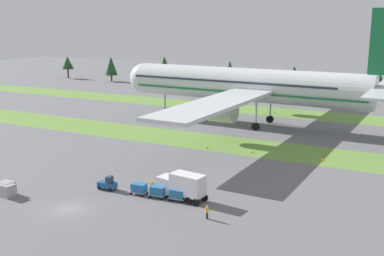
{
  "coord_description": "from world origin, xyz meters",
  "views": [
    {
      "loc": [
        39.26,
        -42.24,
        23.01
      ],
      "look_at": [
        0.68,
        32.69,
        4.0
      ],
      "focal_mm": 44.0,
      "sensor_mm": 36.0,
      "label": 1
    }
  ],
  "objects_px": {
    "baggage_tug": "(108,184)",
    "cargo_dolly_lead": "(139,188)",
    "ground_crew_loader": "(153,185)",
    "taxiway_marker_1": "(292,163)",
    "cargo_dolly_second": "(158,191)",
    "uld_container_0": "(7,190)",
    "catering_truck": "(182,185)",
    "uld_container_1": "(7,188)",
    "taxiway_marker_0": "(322,159)",
    "airliner": "(253,85)",
    "ground_crew_marshaller": "(207,211)",
    "taxiway_marker_3": "(252,152)",
    "taxiway_marker_2": "(207,147)",
    "cargo_dolly_third": "(178,194)"
  },
  "relations": [
    {
      "from": "catering_truck",
      "to": "taxiway_marker_0",
      "type": "relative_size",
      "value": 13.04
    },
    {
      "from": "catering_truck",
      "to": "cargo_dolly_lead",
      "type": "bearing_deg",
      "value": 109.27
    },
    {
      "from": "uld_container_0",
      "to": "uld_container_1",
      "type": "xyz_separation_m",
      "value": [
        -0.76,
        0.57,
        0.03
      ]
    },
    {
      "from": "airliner",
      "to": "ground_crew_loader",
      "type": "bearing_deg",
      "value": -175.09
    },
    {
      "from": "uld_container_1",
      "to": "taxiway_marker_2",
      "type": "distance_m",
      "value": 36.86
    },
    {
      "from": "ground_crew_marshaller",
      "to": "taxiway_marker_2",
      "type": "height_order",
      "value": "ground_crew_marshaller"
    },
    {
      "from": "baggage_tug",
      "to": "taxiway_marker_0",
      "type": "distance_m",
      "value": 36.9
    },
    {
      "from": "cargo_dolly_lead",
      "to": "taxiway_marker_3",
      "type": "relative_size",
      "value": 4.75
    },
    {
      "from": "taxiway_marker_1",
      "to": "airliner",
      "type": "bearing_deg",
      "value": 122.56
    },
    {
      "from": "cargo_dolly_lead",
      "to": "taxiway_marker_3",
      "type": "distance_m",
      "value": 27.59
    },
    {
      "from": "ground_crew_marshaller",
      "to": "uld_container_0",
      "type": "xyz_separation_m",
      "value": [
        -27.24,
        -5.57,
        -0.1
      ]
    },
    {
      "from": "airliner",
      "to": "taxiway_marker_2",
      "type": "distance_m",
      "value": 24.7
    },
    {
      "from": "baggage_tug",
      "to": "cargo_dolly_lead",
      "type": "xyz_separation_m",
      "value": [
        5.01,
        0.39,
        0.1
      ]
    },
    {
      "from": "baggage_tug",
      "to": "taxiway_marker_2",
      "type": "relative_size",
      "value": 5.5
    },
    {
      "from": "cargo_dolly_lead",
      "to": "taxiway_marker_3",
      "type": "bearing_deg",
      "value": -18.0
    },
    {
      "from": "cargo_dolly_second",
      "to": "catering_truck",
      "type": "distance_m",
      "value": 3.41
    },
    {
      "from": "cargo_dolly_lead",
      "to": "cargo_dolly_third",
      "type": "xyz_separation_m",
      "value": [
        5.78,
        0.45,
        0.0
      ]
    },
    {
      "from": "airliner",
      "to": "cargo_dolly_lead",
      "type": "height_order",
      "value": "airliner"
    },
    {
      "from": "ground_crew_loader",
      "to": "uld_container_1",
      "type": "distance_m",
      "value": 19.93
    },
    {
      "from": "cargo_dolly_second",
      "to": "catering_truck",
      "type": "bearing_deg",
      "value": -75.73
    },
    {
      "from": "taxiway_marker_1",
      "to": "uld_container_0",
      "type": "bearing_deg",
      "value": -133.55
    },
    {
      "from": "uld_container_1",
      "to": "taxiway_marker_0",
      "type": "xyz_separation_m",
      "value": [
        35.0,
        35.97,
        -0.59
      ]
    },
    {
      "from": "ground_crew_loader",
      "to": "cargo_dolly_lead",
      "type": "bearing_deg",
      "value": -130.18
    },
    {
      "from": "catering_truck",
      "to": "uld_container_1",
      "type": "relative_size",
      "value": 3.6
    },
    {
      "from": "airliner",
      "to": "ground_crew_marshaller",
      "type": "distance_m",
      "value": 54.35
    },
    {
      "from": "catering_truck",
      "to": "uld_container_0",
      "type": "relative_size",
      "value": 3.6
    },
    {
      "from": "uld_container_0",
      "to": "taxiway_marker_3",
      "type": "height_order",
      "value": "uld_container_0"
    },
    {
      "from": "airliner",
      "to": "ground_crew_marshaller",
      "type": "height_order",
      "value": "airliner"
    },
    {
      "from": "cargo_dolly_lead",
      "to": "taxiway_marker_1",
      "type": "height_order",
      "value": "cargo_dolly_lead"
    },
    {
      "from": "airliner",
      "to": "ground_crew_loader",
      "type": "xyz_separation_m",
      "value": [
        2.66,
        -47.2,
        -8.28
      ]
    },
    {
      "from": "ground_crew_marshaller",
      "to": "taxiway_marker_3",
      "type": "relative_size",
      "value": 3.58
    },
    {
      "from": "cargo_dolly_second",
      "to": "taxiway_marker_2",
      "type": "relative_size",
      "value": 4.71
    },
    {
      "from": "airliner",
      "to": "ground_crew_marshaller",
      "type": "bearing_deg",
      "value": -163.95
    },
    {
      "from": "ground_crew_loader",
      "to": "taxiway_marker_1",
      "type": "bearing_deg",
      "value": 51.04
    },
    {
      "from": "taxiway_marker_0",
      "to": "taxiway_marker_3",
      "type": "height_order",
      "value": "taxiway_marker_0"
    },
    {
      "from": "ground_crew_loader",
      "to": "taxiway_marker_1",
      "type": "height_order",
      "value": "ground_crew_loader"
    },
    {
      "from": "cargo_dolly_second",
      "to": "uld_container_0",
      "type": "height_order",
      "value": "uld_container_0"
    },
    {
      "from": "cargo_dolly_second",
      "to": "uld_container_0",
      "type": "distance_m",
      "value": 20.42
    },
    {
      "from": "cargo_dolly_second",
      "to": "catering_truck",
      "type": "xyz_separation_m",
      "value": [
        3.08,
        1.04,
        1.03
      ]
    },
    {
      "from": "taxiway_marker_0",
      "to": "taxiway_marker_3",
      "type": "bearing_deg",
      "value": -175.41
    },
    {
      "from": "cargo_dolly_lead",
      "to": "ground_crew_loader",
      "type": "height_order",
      "value": "ground_crew_loader"
    },
    {
      "from": "ground_crew_loader",
      "to": "taxiway_marker_0",
      "type": "bearing_deg",
      "value": 49.59
    },
    {
      "from": "taxiway_marker_3",
      "to": "cargo_dolly_lead",
      "type": "bearing_deg",
      "value": -103.55
    },
    {
      "from": "baggage_tug",
      "to": "taxiway_marker_2",
      "type": "bearing_deg",
      "value": -10.84
    },
    {
      "from": "cargo_dolly_lead",
      "to": "catering_truck",
      "type": "distance_m",
      "value": 6.19
    },
    {
      "from": "uld_container_0",
      "to": "taxiway_marker_0",
      "type": "xyz_separation_m",
      "value": [
        34.24,
        36.54,
        -0.57
      ]
    },
    {
      "from": "ground_crew_loader",
      "to": "taxiway_marker_1",
      "type": "xyz_separation_m",
      "value": [
        13.76,
        21.49,
        -0.71
      ]
    },
    {
      "from": "taxiway_marker_0",
      "to": "ground_crew_loader",
      "type": "bearing_deg",
      "value": -124.06
    },
    {
      "from": "baggage_tug",
      "to": "cargo_dolly_lead",
      "type": "height_order",
      "value": "baggage_tug"
    },
    {
      "from": "cargo_dolly_second",
      "to": "uld_container_1",
      "type": "xyz_separation_m",
      "value": [
        -19.1,
        -8.4,
        -0.05
      ]
    }
  ]
}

